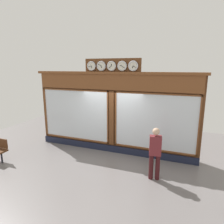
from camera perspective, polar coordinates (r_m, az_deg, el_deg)
name	(u,v)px	position (r m, az deg, el deg)	size (l,w,h in m)	color
ground_plane	(78,188)	(6.36, -9.70, -20.62)	(14.00, 14.00, 0.00)	slate
shop_facade	(113,112)	(8.17, 0.31, -0.02)	(6.90, 0.42, 3.80)	#5B3319
pedestrian	(155,152)	(6.42, 12.18, -10.98)	(0.40, 0.29, 1.69)	#3A1316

